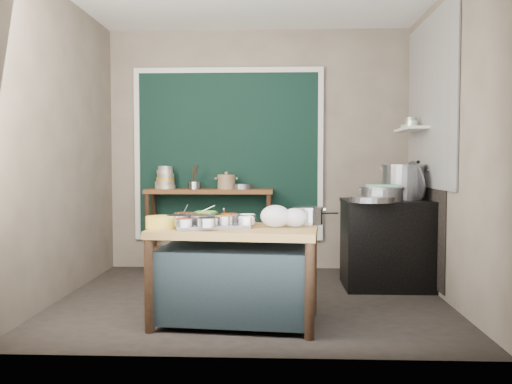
{
  "coord_description": "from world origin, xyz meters",
  "views": [
    {
      "loc": [
        0.24,
        -4.89,
        1.24
      ],
      "look_at": [
        0.03,
        0.25,
        0.97
      ],
      "focal_mm": 38.0,
      "sensor_mm": 36.0,
      "label": 1
    }
  ],
  "objects_px": {
    "yellow_basin": "(161,222)",
    "stock_pot": "(403,182)",
    "prep_table": "(235,275)",
    "steamer": "(382,194)",
    "back_counter": "(210,230)",
    "ceramic_crock": "(226,183)",
    "saucepan": "(308,215)",
    "stove_block": "(389,245)",
    "utensil_cup": "(195,185)",
    "condiment_tray": "(210,225)"
  },
  "relations": [
    {
      "from": "back_counter",
      "to": "stove_block",
      "type": "xyz_separation_m",
      "value": [
        1.9,
        -0.73,
        -0.05
      ]
    },
    {
      "from": "prep_table",
      "to": "condiment_tray",
      "type": "relative_size",
      "value": 2.25
    },
    {
      "from": "stock_pot",
      "to": "yellow_basin",
      "type": "bearing_deg",
      "value": -145.91
    },
    {
      "from": "ceramic_crock",
      "to": "stock_pot",
      "type": "distance_m",
      "value": 1.96
    },
    {
      "from": "prep_table",
      "to": "stove_block",
      "type": "relative_size",
      "value": 1.39
    },
    {
      "from": "saucepan",
      "to": "stock_pot",
      "type": "relative_size",
      "value": 0.57
    },
    {
      "from": "steamer",
      "to": "condiment_tray",
      "type": "bearing_deg",
      "value": -144.25
    },
    {
      "from": "back_counter",
      "to": "stock_pot",
      "type": "height_order",
      "value": "stock_pot"
    },
    {
      "from": "utensil_cup",
      "to": "stock_pot",
      "type": "xyz_separation_m",
      "value": [
        2.21,
        -0.6,
        0.06
      ]
    },
    {
      "from": "prep_table",
      "to": "yellow_basin",
      "type": "height_order",
      "value": "yellow_basin"
    },
    {
      "from": "yellow_basin",
      "to": "utensil_cup",
      "type": "distance_m",
      "value": 2.07
    },
    {
      "from": "prep_table",
      "to": "yellow_basin",
      "type": "xyz_separation_m",
      "value": [
        -0.56,
        -0.08,
        0.42
      ]
    },
    {
      "from": "yellow_basin",
      "to": "stock_pot",
      "type": "bearing_deg",
      "value": 34.09
    },
    {
      "from": "back_counter",
      "to": "prep_table",
      "type": "bearing_deg",
      "value": -77.26
    },
    {
      "from": "stove_block",
      "to": "utensil_cup",
      "type": "distance_m",
      "value": 2.25
    },
    {
      "from": "back_counter",
      "to": "ceramic_crock",
      "type": "height_order",
      "value": "ceramic_crock"
    },
    {
      "from": "yellow_basin",
      "to": "stock_pot",
      "type": "distance_m",
      "value": 2.61
    },
    {
      "from": "prep_table",
      "to": "condiment_tray",
      "type": "distance_m",
      "value": 0.43
    },
    {
      "from": "back_counter",
      "to": "stove_block",
      "type": "distance_m",
      "value": 2.04
    },
    {
      "from": "ceramic_crock",
      "to": "yellow_basin",
      "type": "bearing_deg",
      "value": -97.97
    },
    {
      "from": "ceramic_crock",
      "to": "stock_pot",
      "type": "xyz_separation_m",
      "value": [
        1.86,
        -0.64,
        0.03
      ]
    },
    {
      "from": "saucepan",
      "to": "prep_table",
      "type": "bearing_deg",
      "value": -171.51
    },
    {
      "from": "stock_pot",
      "to": "steamer",
      "type": "height_order",
      "value": "stock_pot"
    },
    {
      "from": "stove_block",
      "to": "back_counter",
      "type": "bearing_deg",
      "value": 158.98
    },
    {
      "from": "saucepan",
      "to": "stock_pot",
      "type": "bearing_deg",
      "value": 33.45
    },
    {
      "from": "prep_table",
      "to": "back_counter",
      "type": "relative_size",
      "value": 0.86
    },
    {
      "from": "prep_table",
      "to": "back_counter",
      "type": "distance_m",
      "value": 2.08
    },
    {
      "from": "condiment_tray",
      "to": "utensil_cup",
      "type": "height_order",
      "value": "utensil_cup"
    },
    {
      "from": "stove_block",
      "to": "steamer",
      "type": "height_order",
      "value": "steamer"
    },
    {
      "from": "yellow_basin",
      "to": "utensil_cup",
      "type": "height_order",
      "value": "utensil_cup"
    },
    {
      "from": "condiment_tray",
      "to": "utensil_cup",
      "type": "xyz_separation_m",
      "value": [
        -0.43,
        1.96,
        0.23
      ]
    },
    {
      "from": "stove_block",
      "to": "stock_pot",
      "type": "relative_size",
      "value": 2.01
    },
    {
      "from": "back_counter",
      "to": "condiment_tray",
      "type": "xyz_separation_m",
      "value": [
        0.26,
        -2.01,
        0.29
      ]
    },
    {
      "from": "stove_block",
      "to": "steamer",
      "type": "xyz_separation_m",
      "value": [
        -0.11,
        -0.19,
        0.52
      ]
    },
    {
      "from": "prep_table",
      "to": "stove_block",
      "type": "height_order",
      "value": "stove_block"
    },
    {
      "from": "prep_table",
      "to": "steamer",
      "type": "distance_m",
      "value": 1.83
    },
    {
      "from": "condiment_tray",
      "to": "ceramic_crock",
      "type": "height_order",
      "value": "ceramic_crock"
    },
    {
      "from": "prep_table",
      "to": "steamer",
      "type": "bearing_deg",
      "value": 45.39
    },
    {
      "from": "prep_table",
      "to": "stock_pot",
      "type": "distance_m",
      "value": 2.21
    },
    {
      "from": "back_counter",
      "to": "steamer",
      "type": "distance_m",
      "value": 2.06
    },
    {
      "from": "condiment_tray",
      "to": "steamer",
      "type": "relative_size",
      "value": 1.31
    },
    {
      "from": "condiment_tray",
      "to": "saucepan",
      "type": "distance_m",
      "value": 0.8
    },
    {
      "from": "yellow_basin",
      "to": "steamer",
      "type": "distance_m",
      "value": 2.24
    },
    {
      "from": "stove_block",
      "to": "condiment_tray",
      "type": "bearing_deg",
      "value": -141.88
    },
    {
      "from": "prep_table",
      "to": "saucepan",
      "type": "bearing_deg",
      "value": 28.42
    },
    {
      "from": "saucepan",
      "to": "steamer",
      "type": "height_order",
      "value": "steamer"
    },
    {
      "from": "steamer",
      "to": "utensil_cup",
      "type": "bearing_deg",
      "value": 156.13
    },
    {
      "from": "back_counter",
      "to": "saucepan",
      "type": "height_order",
      "value": "back_counter"
    },
    {
      "from": "yellow_basin",
      "to": "ceramic_crock",
      "type": "relative_size",
      "value": 1.1
    },
    {
      "from": "stock_pot",
      "to": "steamer",
      "type": "xyz_separation_m",
      "value": [
        -0.26,
        -0.26,
        -0.11
      ]
    }
  ]
}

